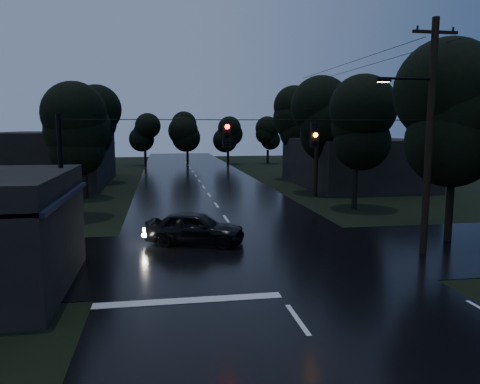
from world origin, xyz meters
name	(u,v)px	position (x,y,z in m)	size (l,w,h in m)	color
main_road	(209,195)	(0.00, 30.00, 0.00)	(12.00, 120.00, 0.02)	black
cross_street	(251,255)	(0.00, 12.00, 0.00)	(60.00, 9.00, 0.02)	black
building_far_right	(353,162)	(14.00, 34.00, 2.20)	(10.00, 14.00, 4.40)	black
building_far_left	(54,158)	(-14.00, 40.00, 2.50)	(10.00, 16.00, 5.00)	black
utility_pole_main	(428,133)	(7.41, 11.00, 5.26)	(3.50, 0.30, 10.00)	black
utility_pole_far	(316,148)	(8.30, 28.00, 3.88)	(2.00, 0.30, 7.50)	black
anchor_pole_left	(62,194)	(-7.50, 11.00, 3.00)	(0.18, 0.18, 6.00)	black
span_signals	(270,134)	(0.56, 10.99, 5.24)	(15.00, 0.37, 1.12)	black
tree_corner_near	(455,117)	(10.00, 13.00, 5.99)	(4.48, 4.48, 9.44)	black
tree_left_a	(72,131)	(-9.00, 22.00, 5.24)	(3.92, 3.92, 8.26)	black
tree_left_b	(83,125)	(-9.60, 30.00, 5.62)	(4.20, 4.20, 8.85)	black
tree_left_c	(93,122)	(-10.20, 40.00, 5.99)	(4.48, 4.48, 9.44)	black
tree_right_a	(357,125)	(9.00, 22.00, 5.62)	(4.20, 4.20, 8.85)	black
tree_right_b	(324,121)	(9.60, 30.00, 5.99)	(4.48, 4.48, 9.44)	black
tree_right_c	(297,118)	(10.20, 40.00, 6.37)	(4.76, 4.76, 10.03)	black
car	(195,228)	(-2.26, 14.29, 0.79)	(1.87, 4.65, 1.58)	black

